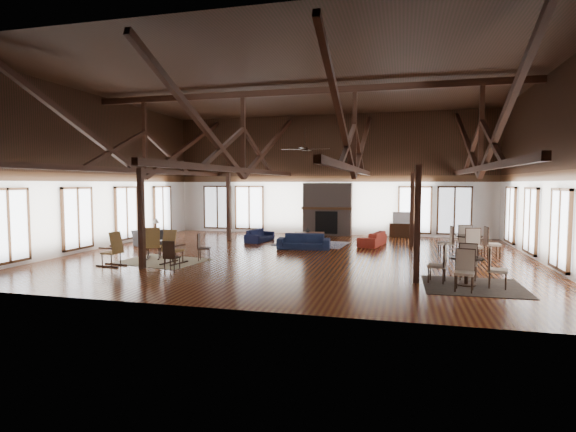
% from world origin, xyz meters
% --- Properties ---
extents(floor, '(16.00, 16.00, 0.00)m').
position_xyz_m(floor, '(0.00, 0.00, 0.00)').
color(floor, brown).
rests_on(floor, ground).
extents(ceiling, '(16.00, 14.00, 0.02)m').
position_xyz_m(ceiling, '(0.00, 0.00, 6.00)').
color(ceiling, black).
rests_on(ceiling, wall_back).
extents(wall_back, '(16.00, 0.02, 6.00)m').
position_xyz_m(wall_back, '(0.00, 7.00, 3.00)').
color(wall_back, white).
rests_on(wall_back, floor).
extents(wall_front, '(16.00, 0.02, 6.00)m').
position_xyz_m(wall_front, '(0.00, -7.00, 3.00)').
color(wall_front, white).
rests_on(wall_front, floor).
extents(wall_left, '(0.02, 14.00, 6.00)m').
position_xyz_m(wall_left, '(-8.00, 0.00, 3.00)').
color(wall_left, white).
rests_on(wall_left, floor).
extents(wall_right, '(0.02, 14.00, 6.00)m').
position_xyz_m(wall_right, '(8.00, 0.00, 3.00)').
color(wall_right, white).
rests_on(wall_right, floor).
extents(roof_truss, '(15.60, 14.07, 3.14)m').
position_xyz_m(roof_truss, '(0.00, 0.00, 4.03)').
color(roof_truss, black).
rests_on(roof_truss, wall_back).
extents(post_grid, '(8.16, 7.16, 3.05)m').
position_xyz_m(post_grid, '(0.00, 0.00, 1.52)').
color(post_grid, black).
rests_on(post_grid, floor).
extents(fireplace, '(2.50, 0.69, 2.60)m').
position_xyz_m(fireplace, '(0.00, 6.67, 1.29)').
color(fireplace, '#65554D').
rests_on(fireplace, floor).
extents(ceiling_fan, '(1.60, 1.60, 0.75)m').
position_xyz_m(ceiling_fan, '(0.50, -1.00, 3.73)').
color(ceiling_fan, black).
rests_on(ceiling_fan, roof_truss).
extents(sofa_navy_front, '(2.12, 1.00, 0.60)m').
position_xyz_m(sofa_navy_front, '(-0.11, 1.64, 0.30)').
color(sofa_navy_front, '#151D3A').
rests_on(sofa_navy_front, floor).
extents(sofa_navy_left, '(1.86, 0.90, 0.52)m').
position_xyz_m(sofa_navy_left, '(-2.53, 3.49, 0.26)').
color(sofa_navy_left, '#141837').
rests_on(sofa_navy_left, floor).
extents(sofa_orange, '(2.06, 1.14, 0.57)m').
position_xyz_m(sofa_orange, '(2.43, 3.37, 0.28)').
color(sofa_orange, maroon).
rests_on(sofa_orange, floor).
extents(coffee_table, '(1.36, 0.84, 0.49)m').
position_xyz_m(coffee_table, '(-0.20, 3.20, 0.43)').
color(coffee_table, '#5A2E1B').
rests_on(coffee_table, floor).
extents(vase, '(0.25, 0.25, 0.20)m').
position_xyz_m(vase, '(-0.29, 3.23, 0.59)').
color(vase, '#B2B2B2').
rests_on(vase, coffee_table).
extents(armchair, '(1.26, 1.31, 0.65)m').
position_xyz_m(armchair, '(-6.58, 0.96, 0.33)').
color(armchair, '#2A2A2D').
rests_on(armchair, floor).
extents(side_table_lamp, '(0.44, 0.44, 1.12)m').
position_xyz_m(side_table_lamp, '(-6.69, 1.81, 0.42)').
color(side_table_lamp, black).
rests_on(side_table_lamp, floor).
extents(rocking_chair_a, '(0.74, 0.95, 1.08)m').
position_xyz_m(rocking_chair_a, '(-4.59, -1.90, 0.51)').
color(rocking_chair_a, olive).
rests_on(rocking_chair_a, floor).
extents(rocking_chair_b, '(0.61, 0.93, 1.12)m').
position_xyz_m(rocking_chair_b, '(-3.48, -2.65, 0.53)').
color(rocking_chair_b, olive).
rests_on(rocking_chair_b, floor).
extents(rocking_chair_c, '(0.88, 0.53, 1.08)m').
position_xyz_m(rocking_chair_c, '(-5.06, -3.40, 0.51)').
color(rocking_chair_c, olive).
rests_on(rocking_chair_c, floor).
extents(side_chair_a, '(0.48, 0.48, 0.92)m').
position_xyz_m(side_chair_a, '(-2.85, -1.81, 0.54)').
color(side_chair_a, black).
rests_on(side_chair_a, floor).
extents(side_chair_b, '(0.40, 0.40, 0.91)m').
position_xyz_m(side_chair_b, '(-2.90, -3.77, 0.53)').
color(side_chair_b, black).
rests_on(side_chair_b, floor).
extents(cafe_table_near, '(1.95, 1.95, 0.99)m').
position_xyz_m(cafe_table_near, '(5.22, -3.49, 0.50)').
color(cafe_table_near, black).
rests_on(cafe_table_near, floor).
extents(cafe_table_far, '(2.08, 2.08, 1.07)m').
position_xyz_m(cafe_table_far, '(5.88, 1.08, 0.54)').
color(cafe_table_far, black).
rests_on(cafe_table_far, floor).
extents(cup_near, '(0.15, 0.15, 0.09)m').
position_xyz_m(cup_near, '(5.26, -3.56, 0.76)').
color(cup_near, '#B2B2B2').
rests_on(cup_near, cafe_table_near).
extents(cup_far, '(0.15, 0.15, 0.10)m').
position_xyz_m(cup_far, '(5.96, 1.11, 0.82)').
color(cup_far, '#B2B2B2').
rests_on(cup_far, cafe_table_far).
extents(tv_console, '(1.31, 0.49, 0.65)m').
position_xyz_m(tv_console, '(3.68, 6.75, 0.33)').
color(tv_console, black).
rests_on(tv_console, floor).
extents(television, '(0.97, 0.15, 0.56)m').
position_xyz_m(television, '(3.66, 6.75, 0.93)').
color(television, '#B2B2B2').
rests_on(television, tv_console).
extents(rug_tan, '(2.99, 2.52, 0.01)m').
position_xyz_m(rug_tan, '(-4.08, -2.25, 0.01)').
color(rug_tan, tan).
rests_on(rug_tan, floor).
extents(rug_navy, '(3.12, 2.45, 0.01)m').
position_xyz_m(rug_navy, '(-0.11, 3.18, 0.01)').
color(rug_navy, '#191946').
rests_on(rug_navy, floor).
extents(rug_dark, '(2.44, 2.23, 0.01)m').
position_xyz_m(rug_dark, '(5.38, -3.59, 0.01)').
color(rug_dark, black).
rests_on(rug_dark, floor).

